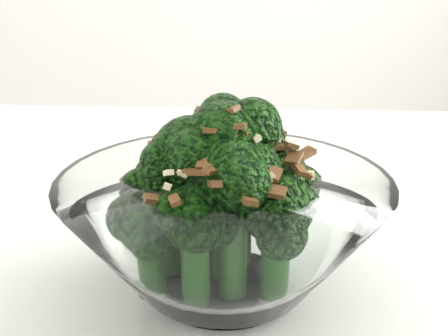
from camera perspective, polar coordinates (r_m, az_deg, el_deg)
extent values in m
cube|color=white|center=(0.67, 6.35, -6.13)|extent=(1.37, 1.10, 0.04)
cylinder|color=white|center=(0.54, 0.00, -9.95)|extent=(0.10, 0.10, 0.01)
cylinder|color=#1E5316|center=(0.51, 0.00, -4.43)|extent=(0.02, 0.02, 0.10)
sphere|color=#184B0E|center=(0.49, 0.00, 2.26)|extent=(0.06, 0.06, 0.06)
cylinder|color=#1E5316|center=(0.54, 1.23, -3.64)|extent=(0.02, 0.02, 0.09)
sphere|color=#184B0E|center=(0.52, 1.28, 2.21)|extent=(0.05, 0.05, 0.05)
cylinder|color=#1E5316|center=(0.52, -2.72, -4.71)|extent=(0.02, 0.02, 0.09)
sphere|color=#184B0E|center=(0.50, -2.83, 1.18)|extent=(0.06, 0.06, 0.06)
cylinder|color=#1E5316|center=(0.49, 0.74, -6.58)|extent=(0.02, 0.02, 0.08)
sphere|color=#184B0E|center=(0.47, 0.77, -0.71)|extent=(0.05, 0.05, 0.05)
cylinder|color=#1E5316|center=(0.53, 4.22, -5.52)|extent=(0.02, 0.02, 0.07)
sphere|color=#184B0E|center=(0.51, 4.35, -0.94)|extent=(0.05, 0.05, 0.05)
cylinder|color=#1E5316|center=(0.53, -4.63, -5.73)|extent=(0.02, 0.02, 0.06)
sphere|color=#184B0E|center=(0.51, -4.78, -1.28)|extent=(0.05, 0.05, 0.05)
cylinder|color=#1E5316|center=(0.49, 4.28, -7.98)|extent=(0.02, 0.02, 0.06)
sphere|color=#184B0E|center=(0.48, 4.42, -3.53)|extent=(0.05, 0.05, 0.05)
cylinder|color=#1E5316|center=(0.49, -2.39, -8.52)|extent=(0.02, 0.02, 0.06)
sphere|color=#184B0E|center=(0.47, -2.46, -4.21)|extent=(0.05, 0.05, 0.05)
cylinder|color=#1E5316|center=(0.57, 4.30, -4.74)|extent=(0.02, 0.02, 0.05)
sphere|color=#184B0E|center=(0.55, 4.39, -1.44)|extent=(0.05, 0.05, 0.05)
cylinder|color=#1E5316|center=(0.51, -6.05, -8.17)|extent=(0.02, 0.02, 0.05)
sphere|color=#184B0E|center=(0.49, -6.20, -4.62)|extent=(0.05, 0.05, 0.05)
cylinder|color=#1E5316|center=(0.57, -0.59, -4.37)|extent=(0.02, 0.02, 0.05)
sphere|color=#184B0E|center=(0.55, -0.60, -0.97)|extent=(0.05, 0.05, 0.05)
cylinder|color=#1E5316|center=(0.55, 4.47, -5.42)|extent=(0.02, 0.02, 0.05)
sphere|color=#184B0E|center=(0.53, 4.59, -1.60)|extent=(0.05, 0.05, 0.05)
cube|color=brown|center=(0.44, -0.77, -1.31)|extent=(0.01, 0.02, 0.01)
cube|color=brown|center=(0.48, -1.90, 3.73)|extent=(0.01, 0.02, 0.01)
cube|color=brown|center=(0.49, 5.83, 0.83)|extent=(0.02, 0.02, 0.01)
cube|color=brown|center=(0.50, 0.09, 4.95)|extent=(0.02, 0.01, 0.01)
cube|color=brown|center=(0.45, 4.22, -1.96)|extent=(0.02, 0.02, 0.01)
cube|color=brown|center=(0.51, 6.69, 1.16)|extent=(0.02, 0.02, 0.01)
cube|color=brown|center=(0.54, -5.55, 1.38)|extent=(0.01, 0.01, 0.00)
cube|color=brown|center=(0.47, -2.79, 2.14)|extent=(0.02, 0.01, 0.01)
cube|color=brown|center=(0.52, -5.42, 2.05)|extent=(0.02, 0.01, 0.01)
cube|color=brown|center=(0.45, -0.84, -0.12)|extent=(0.02, 0.02, 0.01)
cube|color=brown|center=(0.48, -4.34, 1.62)|extent=(0.02, 0.01, 0.01)
cube|color=brown|center=(0.47, -1.29, 3.20)|extent=(0.01, 0.01, 0.01)
cube|color=brown|center=(0.55, -1.81, 2.64)|extent=(0.01, 0.01, 0.01)
cube|color=brown|center=(0.48, 6.28, -0.01)|extent=(0.01, 0.02, 0.01)
cube|color=brown|center=(0.45, -2.36, -0.32)|extent=(0.02, 0.02, 0.01)
cube|color=brown|center=(0.49, 4.53, 1.77)|extent=(0.02, 0.01, 0.01)
cube|color=brown|center=(0.45, -5.78, -2.61)|extent=(0.02, 0.01, 0.01)
cube|color=brown|center=(0.55, 4.36, 1.98)|extent=(0.02, 0.02, 0.01)
cube|color=brown|center=(0.53, -0.37, 3.82)|extent=(0.02, 0.02, 0.01)
cube|color=brown|center=(0.54, -4.95, 1.77)|extent=(0.02, 0.02, 0.01)
cube|color=brown|center=(0.47, 1.42, 3.57)|extent=(0.01, 0.02, 0.00)
cube|color=brown|center=(0.53, 1.55, 3.34)|extent=(0.01, 0.02, 0.01)
cube|color=brown|center=(0.56, -0.24, 2.52)|extent=(0.02, 0.02, 0.01)
cube|color=brown|center=(0.51, -1.75, 3.41)|extent=(0.02, 0.02, 0.01)
cube|color=brown|center=(0.51, 0.91, 4.66)|extent=(0.02, 0.02, 0.01)
cube|color=brown|center=(0.52, 2.82, 2.92)|extent=(0.02, 0.02, 0.01)
cube|color=brown|center=(0.53, -5.55, 1.66)|extent=(0.02, 0.02, 0.01)
cube|color=brown|center=(0.50, -1.61, 4.68)|extent=(0.02, 0.01, 0.01)
cube|color=brown|center=(0.52, -4.68, 2.03)|extent=(0.02, 0.02, 0.01)
cube|color=brown|center=(0.46, 4.21, -0.50)|extent=(0.01, 0.02, 0.01)
cube|color=brown|center=(0.53, 3.99, 2.44)|extent=(0.01, 0.02, 0.01)
cube|color=brown|center=(0.55, 3.42, 1.93)|extent=(0.02, 0.02, 0.01)
cube|color=brown|center=(0.52, 4.25, 2.77)|extent=(0.02, 0.01, 0.01)
cube|color=brown|center=(0.44, 2.06, -2.64)|extent=(0.01, 0.02, 0.01)
cube|color=brown|center=(0.52, 0.97, 3.47)|extent=(0.01, 0.02, 0.01)
cube|color=brown|center=(0.50, 5.58, 1.89)|extent=(0.01, 0.02, 0.01)
cube|color=brown|center=(0.45, -1.38, 0.33)|extent=(0.02, 0.02, 0.01)
cube|color=brown|center=(0.48, 0.26, 4.80)|extent=(0.02, 0.02, 0.01)
cube|color=brown|center=(0.53, 4.54, 1.72)|extent=(0.01, 0.02, 0.01)
cube|color=brown|center=(0.49, 2.18, 3.62)|extent=(0.01, 0.02, 0.01)
cube|color=brown|center=(0.48, 6.62, -0.33)|extent=(0.02, 0.02, 0.01)
cube|color=brown|center=(0.56, -0.69, 2.15)|extent=(0.01, 0.01, 0.01)
cube|color=brown|center=(0.50, -5.03, 2.36)|extent=(0.02, 0.02, 0.01)
cube|color=brown|center=(0.47, 1.13, 3.01)|extent=(0.02, 0.02, 0.01)
cube|color=brown|center=(0.44, -4.12, -2.68)|extent=(0.01, 0.01, 0.01)
cube|color=brown|center=(0.53, 0.04, 3.85)|extent=(0.02, 0.01, 0.00)
cube|color=beige|center=(0.55, -1.48, 2.74)|extent=(0.01, 0.01, 0.01)
cube|color=beige|center=(0.47, 2.73, 2.47)|extent=(0.01, 0.01, 0.01)
cube|color=beige|center=(0.47, 1.31, 3.93)|extent=(0.01, 0.01, 0.01)
cube|color=beige|center=(0.48, 7.24, -0.44)|extent=(0.01, 0.01, 0.00)
cube|color=beige|center=(0.52, -3.85, 2.67)|extent=(0.01, 0.01, 0.01)
cube|color=beige|center=(0.45, -4.73, -1.55)|extent=(0.01, 0.01, 0.01)
cube|color=beige|center=(0.51, -4.27, 3.00)|extent=(0.01, 0.01, 0.00)
cube|color=beige|center=(0.45, -3.23, -0.53)|extent=(0.01, 0.01, 0.00)
cube|color=beige|center=(0.54, 4.07, 2.37)|extent=(0.01, 0.01, 0.00)
cube|color=beige|center=(0.54, -1.84, 2.51)|extent=(0.01, 0.01, 0.01)
cube|color=beige|center=(0.46, -4.64, -0.39)|extent=(0.01, 0.01, 0.01)
cube|color=beige|center=(0.47, -4.01, 1.66)|extent=(0.01, 0.01, 0.01)
cube|color=beige|center=(0.45, 0.14, -0.05)|extent=(0.01, 0.01, 0.01)
cube|color=beige|center=(0.52, -0.35, 4.27)|extent=(0.01, 0.01, 0.00)
cube|color=beige|center=(0.46, 3.92, -0.77)|extent=(0.01, 0.01, 0.01)
cube|color=beige|center=(0.52, 5.84, 1.72)|extent=(0.01, 0.01, 0.00)
cube|color=beige|center=(0.49, -2.36, 4.11)|extent=(0.01, 0.01, 0.00)
cube|color=beige|center=(0.54, -4.54, 1.96)|extent=(0.01, 0.01, 0.00)
cube|color=beige|center=(0.53, -3.06, 2.88)|extent=(0.01, 0.01, 0.01)
cube|color=beige|center=(0.55, 0.32, 2.77)|extent=(0.01, 0.01, 0.00)
cube|color=beige|center=(0.49, 3.27, 3.22)|extent=(0.01, 0.01, 0.01)
cube|color=beige|center=(0.50, 4.48, 2.29)|extent=(0.00, 0.01, 0.00)
cube|color=beige|center=(0.46, -3.65, -0.40)|extent=(0.00, 0.00, 0.00)
cube|color=beige|center=(0.51, 2.64, 3.62)|extent=(0.00, 0.00, 0.00)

